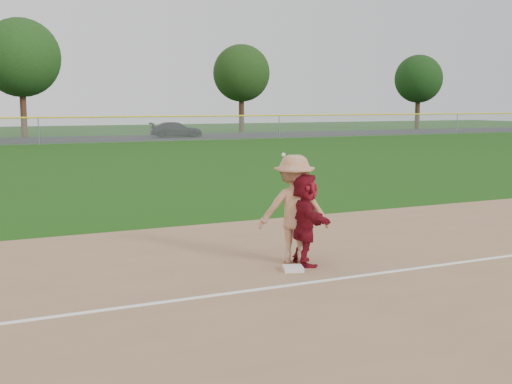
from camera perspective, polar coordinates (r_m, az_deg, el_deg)
name	(u,v)px	position (r m, az deg, el deg)	size (l,w,h in m)	color
ground	(290,273)	(11.84, 3.07, -7.16)	(160.00, 160.00, 0.00)	#17440D
foul_line	(312,282)	(11.15, 5.01, -7.99)	(60.00, 0.10, 0.01)	white
parking_asphalt	(31,140)	(56.43, -19.37, 4.36)	(120.00, 10.00, 0.01)	black
first_base	(293,269)	(11.88, 3.32, -6.81)	(0.35, 0.35, 0.08)	white
base_runner	(305,219)	(12.17, 4.36, -2.41)	(1.63, 0.52, 1.76)	maroon
car_right	(176,130)	(58.38, -7.12, 5.53)	(1.91, 4.69, 1.36)	black
first_base_play	(294,209)	(12.28, 3.41, -1.54)	(1.54, 1.23, 2.14)	#9B9B9E
outfield_fence	(38,118)	(50.39, -18.80, 6.24)	(110.00, 0.12, 110.00)	#999EA0
tree_2	(21,58)	(61.96, -20.18, 11.14)	(7.00, 7.00, 10.58)	#3E2516
tree_3	(241,73)	(68.66, -1.31, 10.51)	(6.00, 6.00, 9.19)	#362013
tree_4	(419,79)	(78.74, 14.25, 9.71)	(5.60, 5.60, 8.67)	#322212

